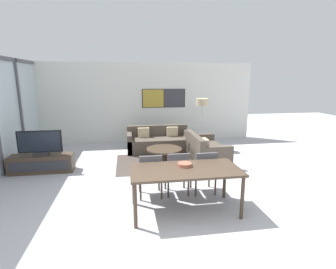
{
  "coord_description": "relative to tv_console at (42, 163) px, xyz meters",
  "views": [
    {
      "loc": [
        -0.57,
        -3.46,
        2.29
      ],
      "look_at": [
        0.4,
        2.59,
        0.95
      ],
      "focal_mm": 28.0,
      "sensor_mm": 36.0,
      "label": 1
    }
  ],
  "objects": [
    {
      "name": "ground_plane",
      "position": [
        2.66,
        -3.1,
        -0.22
      ],
      "size": [
        24.0,
        24.0,
        0.0
      ],
      "primitive_type": "plane",
      "color": "#B2B2B7"
    },
    {
      "name": "wall_back",
      "position": [
        2.68,
        2.86,
        1.19
      ],
      "size": [
        8.09,
        0.09,
        2.8
      ],
      "color": "silver",
      "rests_on": "ground_plane"
    },
    {
      "name": "area_rug",
      "position": [
        3.08,
        0.24,
        -0.21
      ],
      "size": [
        2.58,
        1.8,
        0.01
      ],
      "color": "#473D38",
      "rests_on": "ground_plane"
    },
    {
      "name": "tv_console",
      "position": [
        0.0,
        0.0,
        0.0
      ],
      "size": [
        1.48,
        0.45,
        0.43
      ],
      "color": "#423326",
      "rests_on": "ground_plane"
    },
    {
      "name": "television",
      "position": [
        0.0,
        0.0,
        0.52
      ],
      "size": [
        1.03,
        0.2,
        0.61
      ],
      "color": "#2D2D33",
      "rests_on": "tv_console"
    },
    {
      "name": "sofa_main",
      "position": [
        3.08,
        1.52,
        0.05
      ],
      "size": [
        1.98,
        0.88,
        0.76
      ],
      "color": "#51473D",
      "rests_on": "ground_plane"
    },
    {
      "name": "sofa_side",
      "position": [
        4.21,
        0.22,
        0.05
      ],
      "size": [
        0.88,
        1.61,
        0.76
      ],
      "rotation": [
        0.0,
        0.0,
        1.57
      ],
      "color": "#51473D",
      "rests_on": "ground_plane"
    },
    {
      "name": "coffee_table",
      "position": [
        3.08,
        0.24,
        0.09
      ],
      "size": [
        0.96,
        0.96,
        0.4
      ],
      "color": "#423326",
      "rests_on": "ground_plane"
    },
    {
      "name": "dining_table",
      "position": [
        3.05,
        -2.46,
        0.49
      ],
      "size": [
        1.86,
        0.91,
        0.78
      ],
      "color": "#423326",
      "rests_on": "ground_plane"
    },
    {
      "name": "dining_chair_left",
      "position": [
        2.51,
        -1.81,
        0.28
      ],
      "size": [
        0.46,
        0.46,
        0.88
      ],
      "color": "#4C4C51",
      "rests_on": "ground_plane"
    },
    {
      "name": "dining_chair_centre",
      "position": [
        3.05,
        -1.77,
        0.28
      ],
      "size": [
        0.46,
        0.46,
        0.88
      ],
      "color": "#4C4C51",
      "rests_on": "ground_plane"
    },
    {
      "name": "dining_chair_right",
      "position": [
        3.59,
        -1.8,
        0.28
      ],
      "size": [
        0.46,
        0.46,
        0.88
      ],
      "color": "#4C4C51",
      "rests_on": "ground_plane"
    },
    {
      "name": "fruit_bowl",
      "position": [
        3.07,
        -2.32,
        0.6
      ],
      "size": [
        0.25,
        0.25,
        0.06
      ],
      "color": "#995642",
      "rests_on": "dining_table"
    },
    {
      "name": "floor_lamp",
      "position": [
        4.49,
        1.5,
        1.21
      ],
      "size": [
        0.4,
        0.4,
        1.63
      ],
      "color": "#2D2D33",
      "rests_on": "ground_plane"
    }
  ]
}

